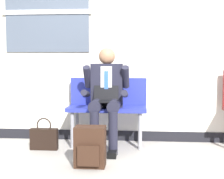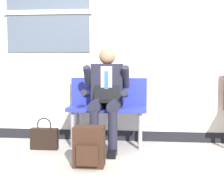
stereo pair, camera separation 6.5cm
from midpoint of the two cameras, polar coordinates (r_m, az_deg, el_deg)
ground_plane at (r=4.05m, az=1.44°, el=-10.81°), size 18.00×18.00×0.00m
station_wall at (r=4.58m, az=1.99°, el=9.67°), size 6.29×0.17×2.96m
bench_with_person at (r=4.34m, az=-0.28°, el=-2.57°), size 1.01×0.42×0.87m
person_seated at (r=4.13m, az=-0.56°, el=-0.88°), size 0.57×0.70×1.26m
backpack at (r=3.52m, az=-3.41°, el=-9.80°), size 0.32×0.24×0.42m
handbag at (r=4.25m, az=-11.07°, el=-8.14°), size 0.34×0.09×0.40m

